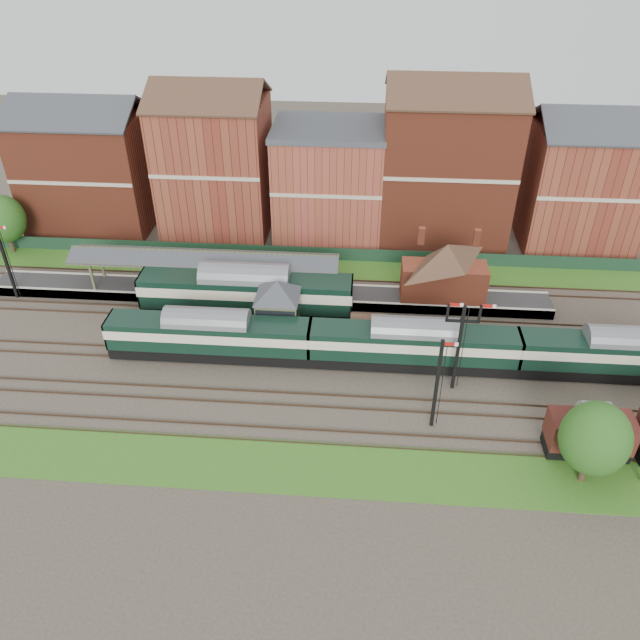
# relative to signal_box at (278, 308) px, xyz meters

# --- Properties ---
(ground) EXTENTS (160.00, 160.00, 0.00)m
(ground) POSITION_rel_signal_box_xyz_m (3.00, -3.25, -3.19)
(ground) COLOR #473D33
(ground) RESTS_ON ground
(grass_back) EXTENTS (90.00, 4.50, 0.06)m
(grass_back) POSITION_rel_signal_box_xyz_m (3.00, 12.75, -3.16)
(grass_back) COLOR #2D6619
(grass_back) RESTS_ON ground
(grass_front) EXTENTS (90.00, 5.00, 0.06)m
(grass_front) POSITION_rel_signal_box_xyz_m (3.00, -15.25, -3.16)
(grass_front) COLOR #2D6619
(grass_front) RESTS_ON ground
(fence) EXTENTS (90.00, 0.12, 1.50)m
(fence) POSITION_rel_signal_box_xyz_m (3.00, 14.75, -2.44)
(fence) COLOR #193823
(fence) RESTS_ON ground
(platform) EXTENTS (55.00, 3.40, 1.00)m
(platform) POSITION_rel_signal_box_xyz_m (-2.00, 6.50, -2.69)
(platform) COLOR #2D2D2D
(platform) RESTS_ON ground
(signal_box) EXTENTS (5.40, 5.40, 6.00)m
(signal_box) POSITION_rel_signal_box_xyz_m (0.00, 0.00, 0.00)
(signal_box) COLOR #54694B
(signal_box) RESTS_ON ground
(brick_hut) EXTENTS (3.20, 2.64, 2.94)m
(brick_hut) POSITION_rel_signal_box_xyz_m (8.00, 0.00, -2.00)
(brick_hut) COLOR maroon
(brick_hut) RESTS_ON ground
(station_building) EXTENTS (8.10, 8.10, 5.90)m
(station_building) POSITION_rel_signal_box_xyz_m (15.00, 6.50, 0.76)
(station_building) COLOR brown
(station_building) RESTS_ON platform
(canopy) EXTENTS (26.00, 3.89, 4.08)m
(canopy) POSITION_rel_signal_box_xyz_m (-8.00, 6.50, 1.39)
(canopy) COLOR #4A4C2F
(canopy) RESTS_ON platform
(semaphore_bracket) EXTENTS (3.60, 0.25, 8.18)m
(semaphore_bracket) POSITION_rel_signal_box_xyz_m (15.04, -5.75, 1.44)
(semaphore_bracket) COLOR black
(semaphore_bracket) RESTS_ON ground
(semaphore_platform_end) EXTENTS (1.23, 0.25, 8.00)m
(semaphore_platform_end) POSITION_rel_signal_box_xyz_m (-26.98, 4.75, 0.96)
(semaphore_platform_end) COLOR black
(semaphore_platform_end) RESTS_ON ground
(semaphore_siding) EXTENTS (1.23, 0.25, 8.00)m
(semaphore_siding) POSITION_rel_signal_box_xyz_m (13.02, -10.25, 0.96)
(semaphore_siding) COLOR black
(semaphore_siding) RESTS_ON ground
(town_backdrop) EXTENTS (69.00, 10.00, 16.00)m
(town_backdrop) POSITION_rel_signal_box_xyz_m (2.82, 21.75, 3.81)
(town_backdrop) COLOR brown
(town_backdrop) RESTS_ON ground
(dmu_train) EXTENTS (51.88, 2.73, 3.99)m
(dmu_train) POSITION_rel_signal_box_xyz_m (11.74, -3.25, -0.85)
(dmu_train) COLOR black
(dmu_train) RESTS_ON ground
(platform_railcar) EXTENTS (19.83, 3.12, 4.57)m
(platform_railcar) POSITION_rel_signal_box_xyz_m (-3.45, 3.25, -0.54)
(platform_railcar) COLOR black
(platform_railcar) RESTS_ON ground
(goods_van_a) EXTENTS (5.76, 2.50, 3.50)m
(goods_van_a) POSITION_rel_signal_box_xyz_m (23.76, -12.25, -1.20)
(goods_van_a) COLOR black
(goods_van_a) RESTS_ON ground
(tree_far) EXTENTS (4.55, 4.55, 6.64)m
(tree_far) POSITION_rel_signal_box_xyz_m (22.89, -14.89, 0.82)
(tree_far) COLOR #382619
(tree_far) RESTS_ON ground
(tree_back) EXTENTS (4.58, 4.58, 6.69)m
(tree_back) POSITION_rel_signal_box_xyz_m (-31.92, 13.84, 0.86)
(tree_back) COLOR #382619
(tree_back) RESTS_ON ground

